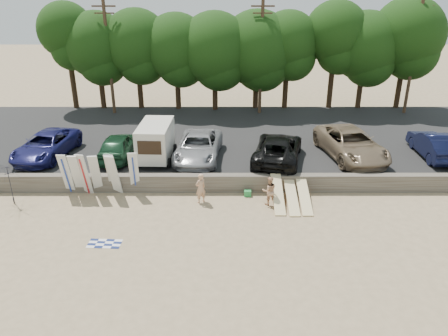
{
  "coord_description": "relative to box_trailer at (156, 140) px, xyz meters",
  "views": [
    {
      "loc": [
        -0.98,
        -18.93,
        11.1
      ],
      "look_at": [
        -0.95,
        3.0,
        1.41
      ],
      "focal_mm": 35.0,
      "sensor_mm": 36.0,
      "label": 1
    }
  ],
  "objects": [
    {
      "name": "surfboard_low_0",
      "position": [
        6.99,
        -4.29,
        -1.45
      ],
      "size": [
        0.56,
        2.85,
        1.08
      ],
      "primitive_type": "cube",
      "rotation": [
        0.35,
        0.0,
        0.0
      ],
      "color": "beige",
      "rests_on": "ground"
    },
    {
      "name": "parking_lot",
      "position": [
        5.08,
        4.62,
        -1.64
      ],
      "size": [
        44.0,
        14.5,
        0.7
      ],
      "primitive_type": "cube",
      "color": "#282828",
      "rests_on": "ground"
    },
    {
      "name": "surfboard_upright_5",
      "position": [
        -1.8,
        -3.46,
        -0.74
      ],
      "size": [
        0.63,
        0.92,
        2.5
      ],
      "primitive_type": "cube",
      "rotation": [
        0.31,
        0.0,
        -0.17
      ],
      "color": "silver",
      "rests_on": "ground"
    },
    {
      "name": "surfboard_upright_2",
      "position": [
        -3.42,
        -3.41,
        -0.72
      ],
      "size": [
        0.61,
        0.75,
        2.54
      ],
      "primitive_type": "cube",
      "rotation": [
        0.24,
        0.0,
        -0.17
      ],
      "color": "silver",
      "rests_on": "ground"
    },
    {
      "name": "car_4",
      "position": [
        12.0,
        0.44,
        -0.42
      ],
      "size": [
        3.96,
        6.67,
        1.74
      ],
      "primitive_type": "imported",
      "rotation": [
        0.0,
        0.0,
        0.18
      ],
      "color": "#7F6A50",
      "rests_on": "parking_lot"
    },
    {
      "name": "car_1",
      "position": [
        -2.39,
        0.38,
        -0.51
      ],
      "size": [
        2.0,
        4.63,
        1.56
      ],
      "primitive_type": "imported",
      "rotation": [
        0.0,
        0.0,
        3.11
      ],
      "color": "#143720",
      "rests_on": "parking_lot"
    },
    {
      "name": "beachgoer_a",
      "position": [
        2.9,
        -4.21,
        -1.15
      ],
      "size": [
        0.73,
        0.68,
        1.66
      ],
      "primitive_type": "imported",
      "rotation": [
        0.0,
        0.0,
        3.77
      ],
      "color": "tan",
      "rests_on": "ground"
    },
    {
      "name": "surfboard_upright_6",
      "position": [
        -0.75,
        -3.23,
        -0.71
      ],
      "size": [
        0.56,
        0.65,
        2.56
      ],
      "primitive_type": "cube",
      "rotation": [
        0.21,
        0.0,
        0.11
      ],
      "color": "silver",
      "rests_on": "ground"
    },
    {
      "name": "surfboard_low_1",
      "position": [
        7.71,
        -4.35,
        -1.55
      ],
      "size": [
        0.56,
        2.91,
        0.87
      ],
      "primitive_type": "cube",
      "rotation": [
        0.27,
        0.0,
        0.0
      ],
      "color": "beige",
      "rests_on": "ground"
    },
    {
      "name": "surfboard_upright_1",
      "position": [
        -3.84,
        -3.38,
        -0.74
      ],
      "size": [
        0.51,
        0.85,
        2.49
      ],
      "primitive_type": "cube",
      "rotation": [
        0.31,
        0.0,
        0.01
      ],
      "color": "silver",
      "rests_on": "ground"
    },
    {
      "name": "car_5",
      "position": [
        17.18,
        0.54,
        -0.5
      ],
      "size": [
        1.73,
        4.79,
        1.57
      ],
      "primitive_type": "imported",
      "rotation": [
        0.0,
        0.0,
        3.13
      ],
      "color": "black",
      "rests_on": "parking_lot"
    },
    {
      "name": "utility_poles",
      "position": [
        7.08,
        10.12,
        3.44
      ],
      "size": [
        25.8,
        0.26,
        9.0
      ],
      "color": "#473321",
      "rests_on": "parking_lot"
    },
    {
      "name": "treeline",
      "position": [
        5.82,
        11.63,
        4.12
      ],
      "size": [
        32.76,
        6.6,
        9.03
      ],
      "color": "#382616",
      "rests_on": "parking_lot"
    },
    {
      "name": "surfboard_upright_0",
      "position": [
        -4.4,
        -3.37,
        -0.72
      ],
      "size": [
        0.54,
        0.75,
        2.53
      ],
      "primitive_type": "cube",
      "rotation": [
        0.26,
        0.0,
        -0.06
      ],
      "color": "silver",
      "rests_on": "ground"
    },
    {
      "name": "ground",
      "position": [
        5.08,
        -5.88,
        -1.99
      ],
      "size": [
        120.0,
        120.0,
        0.0
      ],
      "primitive_type": "plane",
      "color": "tan",
      "rests_on": "ground"
    },
    {
      "name": "surfboard_low_2",
      "position": [
        8.37,
        -4.31,
        -1.52
      ],
      "size": [
        0.56,
        2.89,
        0.94
      ],
      "primitive_type": "cube",
      "rotation": [
        0.3,
        0.0,
        0.0
      ],
      "color": "beige",
      "rests_on": "ground"
    },
    {
      "name": "beachgoer_b",
      "position": [
        6.51,
        -4.43,
        -1.2
      ],
      "size": [
        0.83,
        0.68,
        1.58
      ],
      "primitive_type": "imported",
      "rotation": [
        0.0,
        0.0,
        3.25
      ],
      "color": "tan",
      "rests_on": "ground"
    },
    {
      "name": "box_trailer",
      "position": [
        0.0,
        0.0,
        0.0
      ],
      "size": [
        2.2,
        3.71,
        2.3
      ],
      "rotation": [
        0.0,
        0.0,
        -0.05
      ],
      "color": "beige",
      "rests_on": "parking_lot"
    },
    {
      "name": "car_2",
      "position": [
        2.57,
        0.21,
        -0.51
      ],
      "size": [
        3.05,
        5.78,
        1.55
      ],
      "primitive_type": "imported",
      "rotation": [
        0.0,
        0.0,
        -0.09
      ],
      "color": "#949498",
      "rests_on": "parking_lot"
    },
    {
      "name": "surfboard_upright_4",
      "position": [
        -1.96,
        -3.26,
        -0.74
      ],
      "size": [
        0.5,
        0.82,
        2.5
      ],
      "primitive_type": "cube",
      "rotation": [
        0.3,
        0.0,
        0.0
      ],
      "color": "silver",
      "rests_on": "ground"
    },
    {
      "name": "gear_bag",
      "position": [
        7.15,
        -3.89,
        -1.88
      ],
      "size": [
        0.31,
        0.26,
        0.22
      ],
      "primitive_type": "cube",
      "rotation": [
        0.0,
        0.0,
        -0.03
      ],
      "color": "#D35818",
      "rests_on": "ground"
    },
    {
      "name": "car_3",
      "position": [
        7.4,
        -0.17,
        -0.49
      ],
      "size": [
        3.81,
        6.14,
        1.59
      ],
      "primitive_type": "imported",
      "rotation": [
        0.0,
        0.0,
        2.92
      ],
      "color": "black",
      "rests_on": "parking_lot"
    },
    {
      "name": "cooler",
      "position": [
        5.43,
        -3.48,
        -1.83
      ],
      "size": [
        0.39,
        0.31,
        0.32
      ],
      "primitive_type": "cube",
      "rotation": [
        0.0,
        0.0,
        -0.04
      ],
      "color": "green",
      "rests_on": "ground"
    },
    {
      "name": "car_0",
      "position": [
        -6.89,
        0.52,
        -0.53
      ],
      "size": [
        3.27,
        5.77,
        1.52
      ],
      "primitive_type": "imported",
      "rotation": [
        0.0,
        0.0,
        -0.14
      ],
      "color": "#171851",
      "rests_on": "parking_lot"
    },
    {
      "name": "beach_towel",
      "position": [
        -1.27,
        -8.16,
        -1.98
      ],
      "size": [
        1.59,
        1.59,
        0.0
      ],
      "primitive_type": "plane",
      "rotation": [
        0.0,
        0.0,
        -0.06
      ],
      "color": "white",
      "rests_on": "ground"
    },
    {
      "name": "beach_umbrella",
      "position": [
        -6.97,
        -4.37,
        -0.87
      ],
      "size": [
        3.4,
        3.39,
        2.24
      ],
      "primitive_type": "imported",
      "rotation": [
        0.0,
        0.0,
        1.01
      ],
      "color": "black",
      "rests_on": "ground"
    },
    {
      "name": "seawall",
      "position": [
        5.08,
        -2.88,
        -1.49
      ],
      "size": [
        44.0,
        0.5,
        1.0
      ],
      "primitive_type": "cube",
      "color": "#6B6356",
      "rests_on": "ground"
    },
    {
      "name": "surfboard_upright_3",
      "position": [
        -2.8,
        -3.38,
        -0.74
      ],
      "size": [
        0.59,
        0.9,
        2.49
      ],
      "primitive_type": "cube",
      "rotation": [
        0.31,
        0.0,
        0.11
      ],
      "color": "silver",
      "rests_on": "ground"
    }
  ]
}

